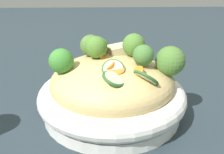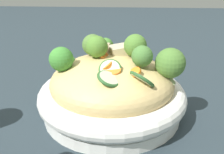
{
  "view_description": "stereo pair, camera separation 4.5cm",
  "coord_description": "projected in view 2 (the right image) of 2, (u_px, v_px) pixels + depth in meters",
  "views": [
    {
      "loc": [
        -0.02,
        -0.42,
        0.25
      ],
      "look_at": [
        0.0,
        0.0,
        0.07
      ],
      "focal_mm": 39.9,
      "sensor_mm": 36.0,
      "label": 1
    },
    {
      "loc": [
        0.03,
        -0.42,
        0.25
      ],
      "look_at": [
        0.0,
        0.0,
        0.07
      ],
      "focal_mm": 39.9,
      "sensor_mm": 36.0,
      "label": 2
    }
  ],
  "objects": [
    {
      "name": "broccoli_florets",
      "position": [
        121.0,
        54.0,
        0.44
      ],
      "size": [
        0.25,
        0.17,
        0.08
      ],
      "color": "#9FC079",
      "rests_on": "serving_bowl"
    },
    {
      "name": "serving_bowl",
      "position": [
        112.0,
        98.0,
        0.47
      ],
      "size": [
        0.27,
        0.27,
        0.06
      ],
      "color": "white",
      "rests_on": "ground_plane"
    },
    {
      "name": "zucchini_slices",
      "position": [
        108.0,
        73.0,
        0.41
      ],
      "size": [
        0.2,
        0.14,
        0.04
      ],
      "color": "beige",
      "rests_on": "serving_bowl"
    },
    {
      "name": "carrot_coins",
      "position": [
        109.0,
        62.0,
        0.43
      ],
      "size": [
        0.1,
        0.14,
        0.03
      ],
      "color": "orange",
      "rests_on": "serving_bowl"
    },
    {
      "name": "noodle_heap",
      "position": [
        112.0,
        81.0,
        0.46
      ],
      "size": [
        0.23,
        0.23,
        0.09
      ],
      "color": "tan",
      "rests_on": "serving_bowl"
    },
    {
      "name": "chicken_chunks",
      "position": [
        112.0,
        51.0,
        0.48
      ],
      "size": [
        0.08,
        0.06,
        0.03
      ],
      "color": "#C8B891",
      "rests_on": "serving_bowl"
    },
    {
      "name": "ground_plane",
      "position": [
        112.0,
        112.0,
        0.48
      ],
      "size": [
        3.0,
        3.0,
        0.0
      ],
      "primitive_type": "plane",
      "color": "#263239"
    }
  ]
}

